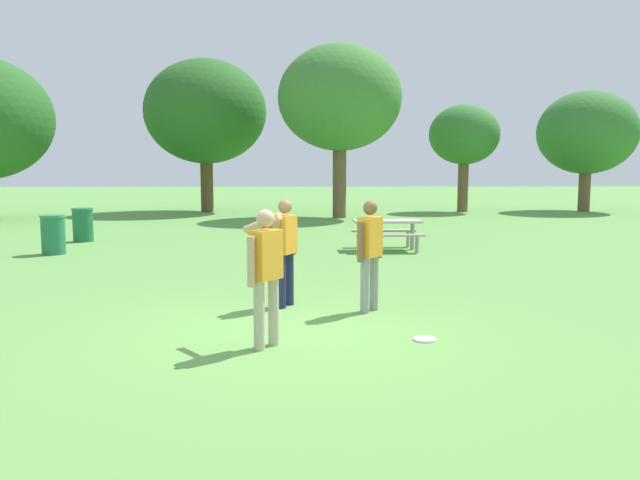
{
  "coord_description": "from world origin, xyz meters",
  "views": [
    {
      "loc": [
        0.2,
        -8.01,
        2.13
      ],
      "look_at": [
        0.52,
        1.77,
        1.0
      ],
      "focal_mm": 35.73,
      "sensor_mm": 36.0,
      "label": 1
    }
  ],
  "objects_px": {
    "person_catcher": "(265,267)",
    "picnic_table_near": "(387,228)",
    "frisbee": "(425,339)",
    "tree_back_left": "(587,133)",
    "tree_broad_center": "(205,112)",
    "trash_can_further_along": "(83,225)",
    "trash_can_beside_table": "(53,235)",
    "person_thrower": "(370,248)",
    "tree_slender_mid": "(464,136)",
    "person_bystander": "(285,245)",
    "tree_far_right": "(340,98)"
  },
  "relations": [
    {
      "from": "person_catcher",
      "to": "trash_can_beside_table",
      "type": "height_order",
      "value": "person_catcher"
    },
    {
      "from": "person_thrower",
      "to": "tree_broad_center",
      "type": "relative_size",
      "value": 0.23
    },
    {
      "from": "frisbee",
      "to": "person_bystander",
      "type": "bearing_deg",
      "value": 131.75
    },
    {
      "from": "frisbee",
      "to": "person_catcher",
      "type": "bearing_deg",
      "value": -172.98
    },
    {
      "from": "person_catcher",
      "to": "picnic_table_near",
      "type": "relative_size",
      "value": 0.95
    },
    {
      "from": "person_thrower",
      "to": "picnic_table_near",
      "type": "relative_size",
      "value": 0.95
    },
    {
      "from": "person_bystander",
      "to": "tree_broad_center",
      "type": "height_order",
      "value": "tree_broad_center"
    },
    {
      "from": "person_catcher",
      "to": "frisbee",
      "type": "distance_m",
      "value": 2.18
    },
    {
      "from": "person_catcher",
      "to": "tree_back_left",
      "type": "distance_m",
      "value": 26.76
    },
    {
      "from": "trash_can_beside_table",
      "to": "tree_far_right",
      "type": "xyz_separation_m",
      "value": [
        7.68,
        10.9,
        4.42
      ]
    },
    {
      "from": "person_catcher",
      "to": "tree_slender_mid",
      "type": "bearing_deg",
      "value": 70.13
    },
    {
      "from": "tree_broad_center",
      "to": "tree_back_left",
      "type": "xyz_separation_m",
      "value": [
        17.96,
        -0.19,
        -0.94
      ]
    },
    {
      "from": "person_thrower",
      "to": "tree_far_right",
      "type": "height_order",
      "value": "tree_far_right"
    },
    {
      "from": "person_bystander",
      "to": "tree_far_right",
      "type": "height_order",
      "value": "tree_far_right"
    },
    {
      "from": "trash_can_beside_table",
      "to": "tree_slender_mid",
      "type": "distance_m",
      "value": 20.05
    },
    {
      "from": "trash_can_further_along",
      "to": "trash_can_beside_table",
      "type": "bearing_deg",
      "value": -86.28
    },
    {
      "from": "trash_can_further_along",
      "to": "picnic_table_near",
      "type": "bearing_deg",
      "value": -14.19
    },
    {
      "from": "person_bystander",
      "to": "frisbee",
      "type": "distance_m",
      "value": 2.8
    },
    {
      "from": "trash_can_beside_table",
      "to": "tree_broad_center",
      "type": "xyz_separation_m",
      "value": [
        1.66,
        14.57,
        4.16
      ]
    },
    {
      "from": "person_thrower",
      "to": "tree_back_left",
      "type": "relative_size",
      "value": 0.29
    },
    {
      "from": "trash_can_further_along",
      "to": "tree_back_left",
      "type": "bearing_deg",
      "value": 30.62
    },
    {
      "from": "person_thrower",
      "to": "person_bystander",
      "type": "height_order",
      "value": "same"
    },
    {
      "from": "picnic_table_near",
      "to": "person_bystander",
      "type": "bearing_deg",
      "value": -110.51
    },
    {
      "from": "person_thrower",
      "to": "frisbee",
      "type": "xyz_separation_m",
      "value": [
        0.51,
        -1.6,
        -0.93
      ]
    },
    {
      "from": "frisbee",
      "to": "tree_slender_mid",
      "type": "relative_size",
      "value": 0.06
    },
    {
      "from": "trash_can_beside_table",
      "to": "tree_back_left",
      "type": "distance_m",
      "value": 24.54
    },
    {
      "from": "person_catcher",
      "to": "tree_far_right",
      "type": "height_order",
      "value": "tree_far_right"
    },
    {
      "from": "tree_far_right",
      "to": "tree_back_left",
      "type": "relative_size",
      "value": 1.25
    },
    {
      "from": "picnic_table_near",
      "to": "tree_slender_mid",
      "type": "distance_m",
      "value": 15.1
    },
    {
      "from": "tree_slender_mid",
      "to": "tree_far_right",
      "type": "bearing_deg",
      "value": -150.96
    },
    {
      "from": "tree_back_left",
      "to": "frisbee",
      "type": "bearing_deg",
      "value": -118.34
    },
    {
      "from": "frisbee",
      "to": "trash_can_beside_table",
      "type": "distance_m",
      "value": 11.02
    },
    {
      "from": "frisbee",
      "to": "person_thrower",
      "type": "bearing_deg",
      "value": 107.8
    },
    {
      "from": "person_thrower",
      "to": "person_bystander",
      "type": "relative_size",
      "value": 1.0
    },
    {
      "from": "person_bystander",
      "to": "trash_can_beside_table",
      "type": "relative_size",
      "value": 1.71
    },
    {
      "from": "person_catcher",
      "to": "picnic_table_near",
      "type": "bearing_deg",
      "value": 73.21
    },
    {
      "from": "tree_far_right",
      "to": "person_catcher",
      "type": "bearing_deg",
      "value": -96.2
    },
    {
      "from": "person_catcher",
      "to": "person_bystander",
      "type": "xyz_separation_m",
      "value": [
        0.19,
        2.21,
        -0.02
      ]
    },
    {
      "from": "tree_broad_center",
      "to": "person_catcher",
      "type": "bearing_deg",
      "value": -80.2
    },
    {
      "from": "person_bystander",
      "to": "tree_broad_center",
      "type": "bearing_deg",
      "value": 101.33
    },
    {
      "from": "frisbee",
      "to": "tree_broad_center",
      "type": "distance_m",
      "value": 23.79
    },
    {
      "from": "person_thrower",
      "to": "tree_back_left",
      "type": "xyz_separation_m",
      "value": [
        12.58,
        20.79,
        2.77
      ]
    },
    {
      "from": "person_catcher",
      "to": "tree_back_left",
      "type": "relative_size",
      "value": 0.29
    },
    {
      "from": "person_catcher",
      "to": "tree_slender_mid",
      "type": "relative_size",
      "value": 0.33
    },
    {
      "from": "person_bystander",
      "to": "tree_back_left",
      "type": "bearing_deg",
      "value": 55.88
    },
    {
      "from": "tree_back_left",
      "to": "tree_broad_center",
      "type": "bearing_deg",
      "value": 179.38
    },
    {
      "from": "person_bystander",
      "to": "tree_broad_center",
      "type": "distance_m",
      "value": 21.34
    },
    {
      "from": "person_catcher",
      "to": "tree_slender_mid",
      "type": "xyz_separation_m",
      "value": [
        8.14,
        22.51,
        2.61
      ]
    },
    {
      "from": "person_thrower",
      "to": "tree_far_right",
      "type": "xyz_separation_m",
      "value": [
        0.65,
        17.31,
        3.96
      ]
    },
    {
      "from": "tree_broad_center",
      "to": "tree_slender_mid",
      "type": "relative_size",
      "value": 1.41
    }
  ]
}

